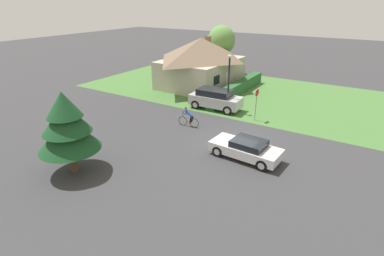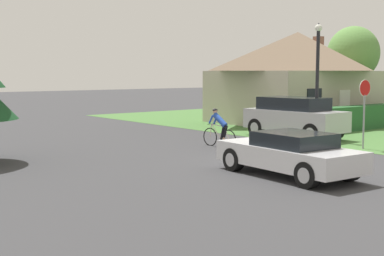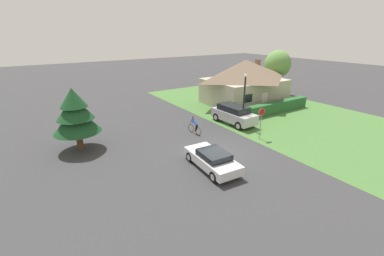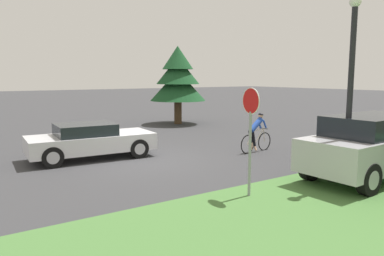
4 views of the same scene
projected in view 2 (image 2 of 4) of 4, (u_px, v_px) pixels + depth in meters
ground_plane at (288, 164)px, 17.20m from camera, size 140.00×140.00×0.00m
cottage_house at (297, 75)px, 31.88m from camera, size 9.87×7.71×5.34m
hedge_row at (358, 118)px, 27.61m from camera, size 11.93×0.90×1.24m
sedan_left_lane at (289, 154)px, 15.21m from camera, size 2.14×4.48×1.27m
cyclist at (220, 129)px, 21.22m from camera, size 0.44×1.74×1.54m
parked_suv_right at (295, 117)px, 24.15m from camera, size 2.13×4.69×1.84m
stop_sign at (364, 101)px, 20.47m from camera, size 0.64×0.07×2.68m
street_lamp at (317, 72)px, 23.03m from camera, size 0.31×0.31×5.07m
deciduous_tree_right at (353, 54)px, 37.03m from camera, size 3.57×3.57×6.15m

